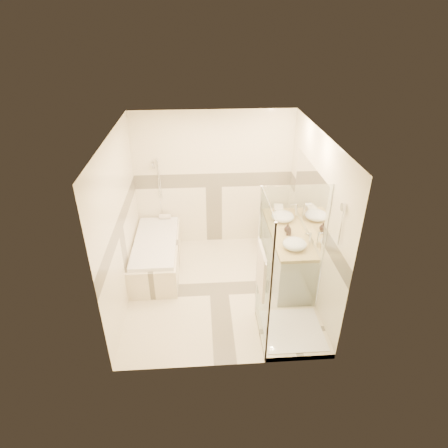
{
  "coord_description": "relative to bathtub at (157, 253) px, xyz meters",
  "views": [
    {
      "loc": [
        -0.24,
        -4.72,
        3.85
      ],
      "look_at": [
        0.1,
        0.25,
        1.05
      ],
      "focal_mm": 30.0,
      "sensor_mm": 36.0,
      "label": 1
    }
  ],
  "objects": [
    {
      "name": "rolled_towel",
      "position": [
        0.11,
        0.74,
        0.3
      ],
      "size": [
        0.2,
        0.09,
        0.09
      ],
      "primitive_type": "cylinder",
      "rotation": [
        0.0,
        1.57,
        0.0
      ],
      "color": "white",
      "rests_on": "bathtub"
    },
    {
      "name": "faucet_near",
      "position": [
        2.34,
        0.02,
        0.72
      ],
      "size": [
        0.13,
        0.03,
        0.31
      ],
      "color": "silver",
      "rests_on": "vanity"
    },
    {
      "name": "vessel_sink_far",
      "position": [
        2.13,
        -0.83,
        0.61
      ],
      "size": [
        0.35,
        0.35,
        0.14
      ],
      "primitive_type": "ellipsoid",
      "color": "white",
      "rests_on": "vanity"
    },
    {
      "name": "bathtub",
      "position": [
        0.0,
        0.0,
        0.0
      ],
      "size": [
        0.75,
        1.7,
        0.56
      ],
      "color": "beige",
      "rests_on": "ground"
    },
    {
      "name": "faucet_far",
      "position": [
        2.35,
        -0.83,
        0.69
      ],
      "size": [
        0.1,
        0.03,
        0.25
      ],
      "color": "silver",
      "rests_on": "vanity"
    },
    {
      "name": "amenity_bottle_b",
      "position": [
        2.13,
        -0.37,
        0.61
      ],
      "size": [
        0.14,
        0.14,
        0.14
      ],
      "primitive_type": "imported",
      "rotation": [
        0.0,
        0.0,
        0.32
      ],
      "color": "black",
      "rests_on": "vanity"
    },
    {
      "name": "folded_towels",
      "position": [
        2.13,
        0.35,
        0.58
      ],
      "size": [
        0.19,
        0.28,
        0.08
      ],
      "primitive_type": "cube",
      "rotation": [
        0.0,
        0.0,
        -0.16
      ],
      "color": "white",
      "rests_on": "vanity"
    },
    {
      "name": "vessel_sink_near",
      "position": [
        2.13,
        0.02,
        0.62
      ],
      "size": [
        0.38,
        0.38,
        0.15
      ],
      "primitive_type": "ellipsoid",
      "color": "white",
      "rests_on": "vanity"
    },
    {
      "name": "amenity_bottle_a",
      "position": [
        2.13,
        -0.46,
        0.62
      ],
      "size": [
        0.09,
        0.09,
        0.15
      ],
      "primitive_type": "imported",
      "rotation": [
        0.0,
        0.0,
        -0.28
      ],
      "color": "black",
      "rests_on": "vanity"
    },
    {
      "name": "vanity",
      "position": [
        2.15,
        -0.35,
        0.12
      ],
      "size": [
        0.58,
        1.62,
        0.85
      ],
      "color": "white",
      "rests_on": "ground"
    },
    {
      "name": "shower_enclosure",
      "position": [
        1.86,
        -1.62,
        0.2
      ],
      "size": [
        0.96,
        0.93,
        2.04
      ],
      "color": "beige",
      "rests_on": "ground"
    },
    {
      "name": "room",
      "position": [
        1.08,
        -0.64,
        0.95
      ],
      "size": [
        2.82,
        3.02,
        2.52
      ],
      "color": "beige",
      "rests_on": "ground"
    }
  ]
}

